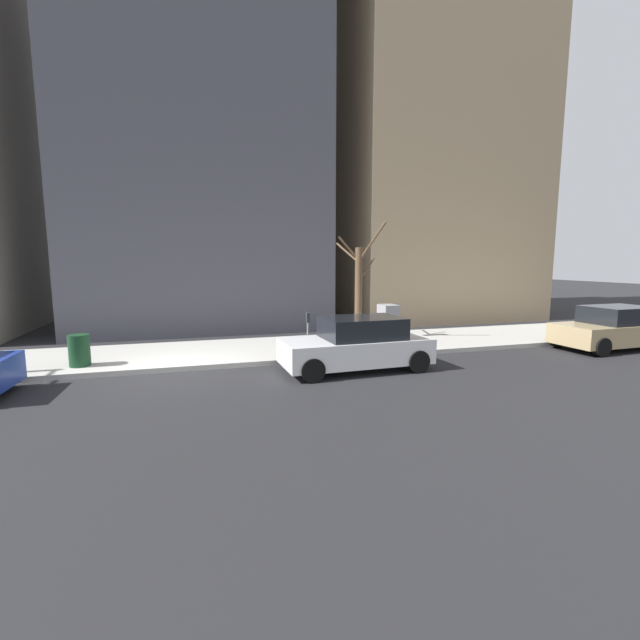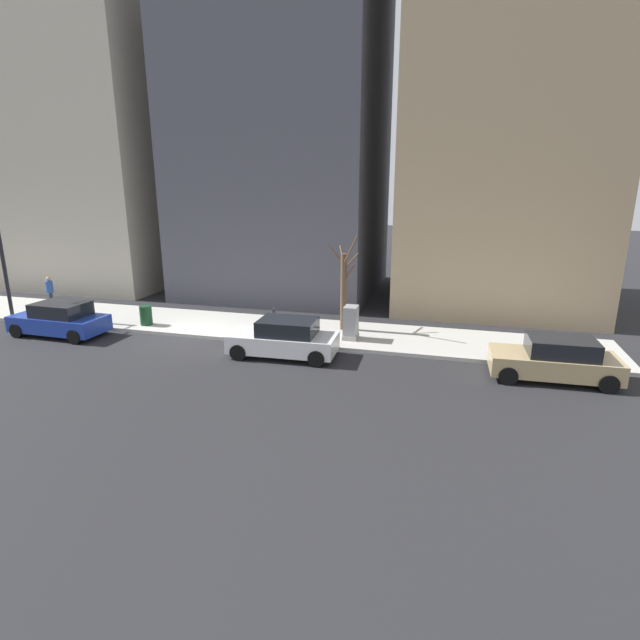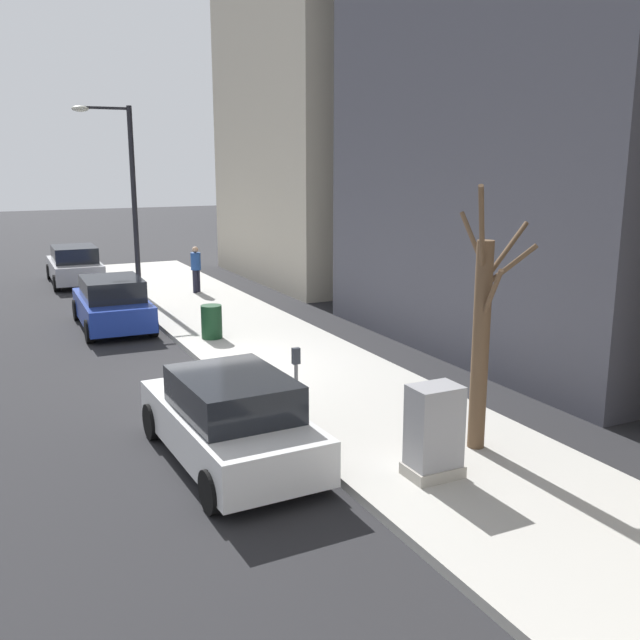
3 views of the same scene
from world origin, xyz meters
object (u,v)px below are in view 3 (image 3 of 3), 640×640
at_px(utility_box, 434,432).
at_px(parked_car_silver, 75,266).
at_px(parking_meter, 296,375).
at_px(streetlamp, 126,184).
at_px(parked_car_blue, 112,304).
at_px(trash_bin, 212,322).
at_px(parked_car_white, 230,420).
at_px(bare_tree, 482,335).
at_px(office_tower_right, 364,28).
at_px(pedestrian_near_meter, 196,267).

bearing_deg(utility_box, parked_car_silver, 96.46).
height_order(parking_meter, streetlamp, streetlamp).
distance_m(parked_car_blue, parking_meter, 9.70).
bearing_deg(streetlamp, trash_bin, -85.28).
bearing_deg(parked_car_blue, utility_box, -77.45).
relative_size(parked_car_silver, trash_bin, 4.71).
bearing_deg(trash_bin, parked_car_white, -105.33).
relative_size(parked_car_white, utility_box, 2.98).
xyz_separation_m(parked_car_blue, parked_car_silver, (0.06, 8.56, 0.00)).
xyz_separation_m(parking_meter, bare_tree, (2.16, -2.55, 1.10)).
bearing_deg(parked_car_white, streetlamp, 82.35).
relative_size(bare_tree, trash_bin, 4.86).
bearing_deg(parked_car_silver, parked_car_white, -88.99).
bearing_deg(bare_tree, trash_bin, 100.62).
height_order(parked_car_white, trash_bin, parked_car_white).
relative_size(parked_car_blue, parking_meter, 3.15).
height_order(streetlamp, trash_bin, streetlamp).
bearing_deg(parking_meter, parked_car_blue, 99.59).
bearing_deg(office_tower_right, parking_meter, -122.98).
distance_m(streetlamp, bare_tree, 16.88).
bearing_deg(trash_bin, parked_car_silver, 99.87).
xyz_separation_m(bare_tree, office_tower_right, (7.77, 17.86, 7.95)).
bearing_deg(parked_car_blue, bare_tree, -71.09).
bearing_deg(parked_car_white, parked_car_silver, 87.68).
xyz_separation_m(parked_car_white, streetlamp, (1.46, 15.07, 3.28)).
relative_size(parked_car_silver, office_tower_right, 0.21).
bearing_deg(trash_bin, utility_box, -87.65).
xyz_separation_m(utility_box, bare_tree, (1.31, 0.61, 1.23)).
bearing_deg(streetlamp, utility_box, -86.62).
relative_size(parked_car_silver, streetlamp, 0.65).
distance_m(parking_meter, streetlamp, 14.38).
bearing_deg(streetlamp, parked_car_blue, -107.87).
bearing_deg(trash_bin, parking_meter, -93.92).
distance_m(parking_meter, trash_bin, 6.60).
xyz_separation_m(parked_car_white, parked_car_silver, (0.07, 19.14, 0.00)).
xyz_separation_m(parked_car_blue, parking_meter, (1.62, -9.56, 0.24)).
height_order(utility_box, trash_bin, utility_box).
height_order(parked_car_blue, parking_meter, parked_car_blue).
relative_size(parked_car_blue, bare_tree, 0.97).
relative_size(parked_car_white, bare_tree, 0.97).
relative_size(parking_meter, trash_bin, 1.50).
bearing_deg(bare_tree, parked_car_silver, 100.20).
relative_size(utility_box, streetlamp, 0.22).
xyz_separation_m(utility_box, pedestrian_near_meter, (1.18, 16.57, 0.24)).
bearing_deg(streetlamp, office_tower_right, 7.06).
bearing_deg(parked_car_blue, pedestrian_near_meter, 48.04).
relative_size(parked_car_blue, parked_car_silver, 1.00).
bearing_deg(parking_meter, utility_box, -74.98).
bearing_deg(trash_bin, bare_tree, -79.38).
xyz_separation_m(parked_car_white, parking_meter, (1.63, 1.02, 0.24)).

